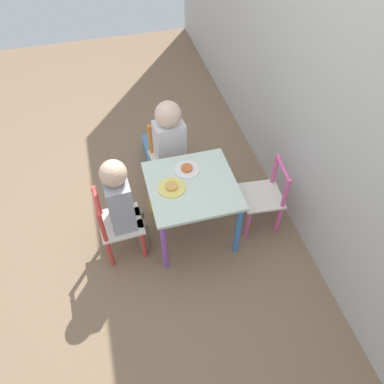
# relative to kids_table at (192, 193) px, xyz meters

# --- Properties ---
(ground_plane) EXTENTS (6.00, 6.00, 0.00)m
(ground_plane) POSITION_rel_kids_table_xyz_m (0.00, 0.00, -0.38)
(ground_plane) COLOR #7F664C
(house_wall) EXTENTS (6.00, 0.06, 2.60)m
(house_wall) POSITION_rel_kids_table_xyz_m (0.00, 0.73, 0.92)
(house_wall) COLOR beige
(house_wall) RESTS_ON ground_plane
(kids_table) EXTENTS (0.53, 0.53, 0.46)m
(kids_table) POSITION_rel_kids_table_xyz_m (0.00, 0.00, 0.00)
(kids_table) COLOR silver
(kids_table) RESTS_ON ground_plane
(chair_orange) EXTENTS (0.28, 0.28, 0.51)m
(chair_orange) POSITION_rel_kids_table_xyz_m (-0.48, -0.05, -0.13)
(chair_orange) COLOR silver
(chair_orange) RESTS_ON ground_plane
(chair_red) EXTENTS (0.27, 0.27, 0.51)m
(chair_red) POSITION_rel_kids_table_xyz_m (0.02, -0.48, -0.13)
(chair_red) COLOR silver
(chair_red) RESTS_ON ground_plane
(chair_pink) EXTENTS (0.28, 0.28, 0.51)m
(chair_pink) POSITION_rel_kids_table_xyz_m (0.04, 0.48, -0.13)
(chair_pink) COLOR silver
(chair_pink) RESTS_ON ground_plane
(child_left) EXTENTS (0.23, 0.21, 0.75)m
(child_left) POSITION_rel_kids_table_xyz_m (-0.42, -0.04, 0.07)
(child_left) COLOR #38383D
(child_left) RESTS_ON ground_plane
(child_front) EXTENTS (0.21, 0.21, 0.77)m
(child_front) POSITION_rel_kids_table_xyz_m (0.02, -0.42, 0.06)
(child_front) COLOR #7A6B5B
(child_front) RESTS_ON ground_plane
(plate_left) EXTENTS (0.16, 0.16, 0.03)m
(plate_left) POSITION_rel_kids_table_xyz_m (-0.13, 0.00, 0.08)
(plate_left) COLOR white
(plate_left) RESTS_ON kids_table
(plate_front) EXTENTS (0.17, 0.17, 0.03)m
(plate_front) POSITION_rel_kids_table_xyz_m (-0.00, -0.13, 0.08)
(plate_front) COLOR #EADB66
(plate_front) RESTS_ON kids_table
(storage_bin) EXTENTS (0.33, 0.25, 0.14)m
(storage_bin) POSITION_rel_kids_table_xyz_m (-0.76, -0.06, -0.31)
(storage_bin) COLOR #4C7FB7
(storage_bin) RESTS_ON ground_plane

